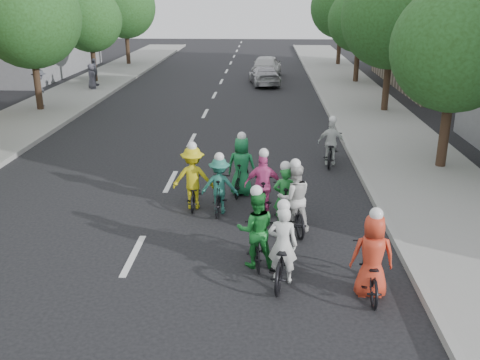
# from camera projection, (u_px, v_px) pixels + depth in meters

# --- Properties ---
(ground) EXTENTS (120.00, 120.00, 0.00)m
(ground) POSITION_uv_depth(u_px,v_px,m) (133.00, 255.00, 12.04)
(ground) COLOR black
(ground) RESTS_ON ground
(curb_left) EXTENTS (0.18, 80.00, 0.18)m
(curb_left) POSITION_uv_depth(u_px,v_px,m) (44.00, 136.00, 21.70)
(curb_left) COLOR #999993
(curb_left) RESTS_ON ground
(sidewalk_right) EXTENTS (4.00, 80.00, 0.15)m
(sidewalk_right) POSITION_uv_depth(u_px,v_px,m) (393.00, 141.00, 21.09)
(sidewalk_right) COLOR gray
(sidewalk_right) RESTS_ON ground
(curb_right) EXTENTS (0.18, 80.00, 0.18)m
(curb_right) POSITION_uv_depth(u_px,v_px,m) (343.00, 140.00, 21.17)
(curb_right) COLOR #999993
(curb_right) RESTS_ON ground
(bldg_se) EXTENTS (10.00, 14.00, 8.00)m
(bldg_se) POSITION_uv_depth(u_px,v_px,m) (480.00, 20.00, 32.64)
(bldg_se) COLOR gray
(bldg_se) RESTS_ON ground
(tree_l_3) EXTENTS (4.80, 4.80, 6.93)m
(tree_l_3) POSITION_uv_depth(u_px,v_px,m) (29.00, 17.00, 25.04)
(tree_l_3) COLOR black
(tree_l_3) RESTS_ON ground
(tree_l_4) EXTENTS (4.00, 4.00, 5.97)m
(tree_l_4) POSITION_uv_depth(u_px,v_px,m) (90.00, 20.00, 33.71)
(tree_l_4) COLOR black
(tree_l_4) RESTS_ON ground
(tree_l_5) EXTENTS (4.80, 4.80, 6.93)m
(tree_l_5) POSITION_uv_depth(u_px,v_px,m) (125.00, 7.00, 42.01)
(tree_l_5) COLOR black
(tree_l_5) RESTS_ON ground
(tree_r_0) EXTENTS (4.00, 4.00, 5.97)m
(tree_r_0) POSITION_uv_depth(u_px,v_px,m) (455.00, 48.00, 16.56)
(tree_r_0) COLOR black
(tree_r_0) RESTS_ON ground
(tree_r_1) EXTENTS (4.80, 4.80, 6.93)m
(tree_r_1) POSITION_uv_depth(u_px,v_px,m) (392.00, 17.00, 24.86)
(tree_r_1) COLOR black
(tree_r_1) RESTS_ON ground
(tree_r_2) EXTENTS (4.00, 4.00, 5.97)m
(tree_r_2) POSITION_uv_depth(u_px,v_px,m) (360.00, 20.00, 33.53)
(tree_r_2) COLOR black
(tree_r_2) RESTS_ON ground
(tree_r_3) EXTENTS (4.80, 4.80, 6.93)m
(tree_r_3) POSITION_uv_depth(u_px,v_px,m) (341.00, 7.00, 41.83)
(tree_r_3) COLOR black
(tree_r_3) RESTS_ON ground
(cyclist_0) EXTENTS (0.98, 2.05, 1.80)m
(cyclist_0) POSITION_uv_depth(u_px,v_px,m) (282.00, 253.00, 10.86)
(cyclist_0) COLOR black
(cyclist_0) RESTS_ON ground
(cyclist_1) EXTENTS (0.89, 1.57, 1.84)m
(cyclist_1) POSITION_uv_depth(u_px,v_px,m) (256.00, 235.00, 11.43)
(cyclist_1) COLOR black
(cyclist_1) RESTS_ON ground
(cyclist_2) EXTENTS (1.13, 1.55, 1.88)m
(cyclist_2) POSITION_uv_depth(u_px,v_px,m) (193.00, 183.00, 14.53)
(cyclist_2) COLOR black
(cyclist_2) RESTS_ON ground
(cyclist_3) EXTENTS (1.00, 1.67, 1.86)m
(cyclist_3) POSITION_uv_depth(u_px,v_px,m) (263.00, 191.00, 14.03)
(cyclist_3) COLOR black
(cyclist_3) RESTS_ON ground
(cyclist_4) EXTENTS (0.85, 1.77, 1.84)m
(cyclist_4) POSITION_uv_depth(u_px,v_px,m) (371.00, 264.00, 10.32)
(cyclist_4) COLOR black
(cyclist_4) RESTS_ON ground
(cyclist_5) EXTENTS (0.63, 1.85, 1.72)m
(cyclist_5) POSITION_uv_depth(u_px,v_px,m) (284.00, 202.00, 13.43)
(cyclist_5) COLOR black
(cyclist_5) RESTS_ON ground
(cyclist_6) EXTENTS (1.03, 2.04, 1.86)m
(cyclist_6) POSITION_uv_depth(u_px,v_px,m) (294.00, 204.00, 13.18)
(cyclist_6) COLOR black
(cyclist_6) RESTS_ON ground
(cyclist_7) EXTENTS (1.02, 1.65, 1.68)m
(cyclist_7) POSITION_uv_depth(u_px,v_px,m) (220.00, 189.00, 14.23)
(cyclist_7) COLOR black
(cyclist_7) RESTS_ON ground
(cyclist_8) EXTENTS (1.01, 2.00, 1.71)m
(cyclist_8) POSITION_uv_depth(u_px,v_px,m) (331.00, 147.00, 18.27)
(cyclist_8) COLOR black
(cyclist_8) RESTS_ON ground
(cyclist_9) EXTENTS (0.94, 1.68, 1.88)m
(cyclist_9) POSITION_uv_depth(u_px,v_px,m) (242.00, 171.00, 15.52)
(cyclist_9) COLOR black
(cyclist_9) RESTS_ON ground
(follow_car_lead) EXTENTS (2.28, 4.32, 1.19)m
(follow_car_lead) POSITION_uv_depth(u_px,v_px,m) (264.00, 76.00, 34.11)
(follow_car_lead) COLOR #A7A7AC
(follow_car_lead) RESTS_ON ground
(follow_car_trail) EXTENTS (2.26, 4.76, 1.57)m
(follow_car_trail) POSITION_uv_depth(u_px,v_px,m) (267.00, 66.00, 37.07)
(follow_car_trail) COLOR silver
(follow_car_trail) RESTS_ON ground
(spectator_0) EXTENTS (0.97, 1.34, 1.87)m
(spectator_0) POSITION_uv_depth(u_px,v_px,m) (40.00, 88.00, 26.76)
(spectator_0) COLOR #51535E
(spectator_0) RESTS_ON sidewalk_left
(spectator_1) EXTENTS (0.41, 0.98, 1.67)m
(spectator_1) POSITION_uv_depth(u_px,v_px,m) (94.00, 72.00, 32.83)
(spectator_1) COLOR #4C4E59
(spectator_1) RESTS_ON sidewalk_left
(spectator_2) EXTENTS (0.56, 0.78, 1.49)m
(spectator_2) POSITION_uv_depth(u_px,v_px,m) (92.00, 76.00, 31.82)
(spectator_2) COLOR #474652
(spectator_2) RESTS_ON sidewalk_left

